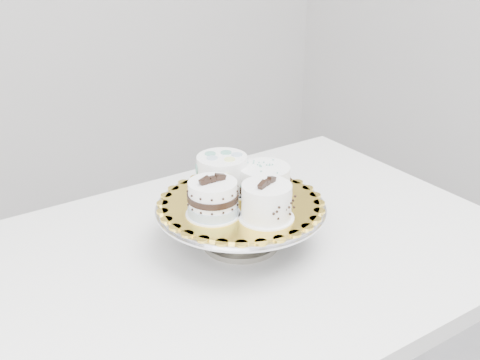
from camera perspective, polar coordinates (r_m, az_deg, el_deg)
table at (r=1.24m, az=-0.99°, el=-10.08°), size 1.22×0.87×0.75m
cake_stand at (r=1.19m, az=0.08°, el=-3.53°), size 0.33×0.33×0.09m
cake_board at (r=1.17m, az=0.08°, el=-2.21°), size 0.36×0.36×0.00m
cake_swirl at (r=1.10m, az=2.53°, el=-2.14°), size 0.11×0.11×0.08m
cake_banded at (r=1.12m, az=-2.59°, el=-1.86°), size 0.10×0.10×0.08m
cake_dots at (r=1.21m, az=-1.70°, el=0.64°), size 0.13×0.13×0.08m
cake_ribbon at (r=1.20m, az=2.36°, el=-0.10°), size 0.12×0.11×0.06m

